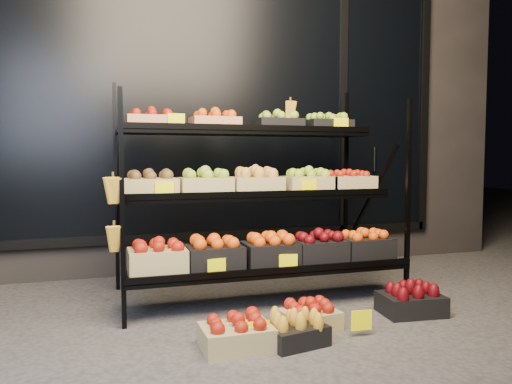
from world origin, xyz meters
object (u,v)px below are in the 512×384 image
object	(u,v)px
floor_crate_left	(237,333)
floor_crate_midleft	(295,330)
display_rack	(257,195)
floor_crate_midright	(310,316)

from	to	relation	value
floor_crate_left	floor_crate_midleft	xyz separation A→B (m)	(0.34, -0.03, -0.01)
floor_crate_midleft	display_rack	bearing A→B (deg)	73.21
floor_crate_midright	floor_crate_midleft	bearing A→B (deg)	-136.86
floor_crate_midleft	floor_crate_midright	distance (m)	0.28
floor_crate_midright	floor_crate_left	bearing A→B (deg)	-167.22
display_rack	floor_crate_midleft	distance (m)	1.22
floor_crate_left	floor_crate_midright	bearing A→B (deg)	18.39
floor_crate_midleft	floor_crate_midright	size ratio (longest dim) A/B	1.03
floor_crate_midleft	floor_crate_left	bearing A→B (deg)	162.67
display_rack	floor_crate_midright	world-z (taller)	display_rack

